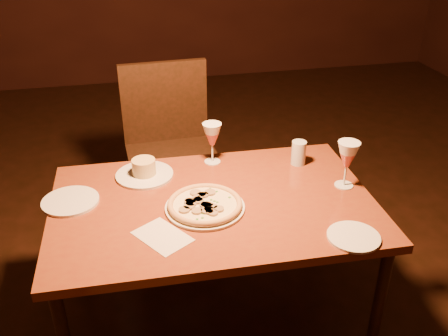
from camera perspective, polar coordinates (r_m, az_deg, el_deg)
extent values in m
plane|color=black|center=(2.50, 3.59, -15.72)|extent=(7.00, 7.00, 0.00)
cube|color=brown|center=(1.99, -1.21, -4.29)|extent=(1.30, 0.86, 0.04)
cylinder|color=black|center=(2.48, -16.08, -7.71)|extent=(0.05, 0.05, 0.65)
cylinder|color=black|center=(2.11, 17.08, -15.50)|extent=(0.05, 0.05, 0.65)
cylinder|color=black|center=(2.60, 10.29, -5.01)|extent=(0.05, 0.05, 0.65)
cube|color=black|center=(2.68, -5.80, 0.96)|extent=(0.49, 0.49, 0.04)
cube|color=black|center=(2.78, -6.83, 7.51)|extent=(0.47, 0.05, 0.45)
cylinder|color=black|center=(2.64, -8.90, -6.51)|extent=(0.04, 0.04, 0.48)
cylinder|color=black|center=(2.96, -9.83, -2.35)|extent=(0.04, 0.04, 0.48)
cylinder|color=black|center=(2.69, -0.79, -5.37)|extent=(0.04, 0.04, 0.48)
cylinder|color=black|center=(3.01, -2.59, -1.41)|extent=(0.04, 0.04, 0.48)
cylinder|color=silver|center=(1.94, -2.19, -4.53)|extent=(0.31, 0.31, 0.01)
cylinder|color=beige|center=(1.93, -2.20, -4.25)|extent=(0.28, 0.28, 0.01)
torus|color=tan|center=(1.93, -2.20, -4.11)|extent=(0.29, 0.29, 0.02)
cylinder|color=silver|center=(2.18, -9.07, -0.78)|extent=(0.25, 0.25, 0.01)
cylinder|color=tan|center=(2.16, -9.15, 0.13)|extent=(0.10, 0.10, 0.07)
cylinder|color=silver|center=(2.26, 8.53, 1.73)|extent=(0.07, 0.07, 0.11)
cylinder|color=silver|center=(2.07, -17.15, -3.64)|extent=(0.22, 0.22, 0.01)
cylinder|color=silver|center=(1.84, 14.59, -7.62)|extent=(0.19, 0.19, 0.01)
cube|color=beige|center=(1.81, -7.05, -7.76)|extent=(0.22, 0.24, 0.00)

